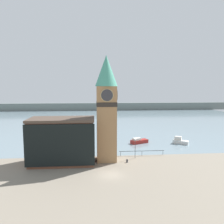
{
  "coord_description": "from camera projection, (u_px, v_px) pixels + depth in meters",
  "views": [
    {
      "loc": [
        -2.83,
        -37.19,
        15.44
      ],
      "look_at": [
        0.75,
        5.97,
        10.56
      ],
      "focal_mm": 35.0,
      "sensor_mm": 36.0,
      "label": 1
    }
  ],
  "objects": [
    {
      "name": "pier_railing",
      "position": [
        142.0,
        151.0,
        49.7
      ],
      "size": [
        10.41,
        0.08,
        1.09
      ],
      "color": "#232328",
      "rests_on": "ground_plane"
    },
    {
      "name": "lamp_post",
      "position": [
        135.0,
        145.0,
        47.54
      ],
      "size": [
        0.32,
        0.32,
        4.33
      ],
      "color": "#2D2D33",
      "rests_on": "ground_plane"
    },
    {
      "name": "mooring_bollard_near",
      "position": [
        127.0,
        161.0,
        45.18
      ],
      "size": [
        0.37,
        0.37,
        0.7
      ],
      "color": "#2D2D33",
      "rests_on": "ground_plane"
    },
    {
      "name": "water",
      "position": [
        100.0,
        119.0,
        108.82
      ],
      "size": [
        160.0,
        120.0,
        0.0
      ],
      "color": "gray",
      "rests_on": "ground_plane"
    },
    {
      "name": "boat_near",
      "position": [
        139.0,
        141.0,
        60.72
      ],
      "size": [
        5.23,
        3.59,
        1.56
      ],
      "rotation": [
        0.0,
        0.0,
        0.4
      ],
      "color": "maroon",
      "rests_on": "water"
    },
    {
      "name": "ground_plane",
      "position": [
        111.0,
        175.0,
        38.79
      ],
      "size": [
        160.0,
        160.0,
        0.0
      ],
      "primitive_type": "plane",
      "color": "gray"
    },
    {
      "name": "pier_building",
      "position": [
        62.0,
        141.0,
        44.38
      ],
      "size": [
        13.16,
        7.16,
        9.31
      ],
      "color": "brown",
      "rests_on": "ground_plane"
    },
    {
      "name": "far_shoreline",
      "position": [
        98.0,
        107.0,
        148.15
      ],
      "size": [
        180.0,
        3.0,
        5.0
      ],
      "color": "slate",
      "rests_on": "water"
    },
    {
      "name": "boat_far",
      "position": [
        180.0,
        141.0,
        60.21
      ],
      "size": [
        4.29,
        3.67,
        1.96
      ],
      "rotation": [
        0.0,
        0.0,
        -0.61
      ],
      "color": "silver",
      "rests_on": "water"
    },
    {
      "name": "clock_tower",
      "position": [
        106.0,
        106.0,
        45.34
      ],
      "size": [
        4.64,
        4.64,
        22.01
      ],
      "color": "#9E754C",
      "rests_on": "ground_plane"
    }
  ]
}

